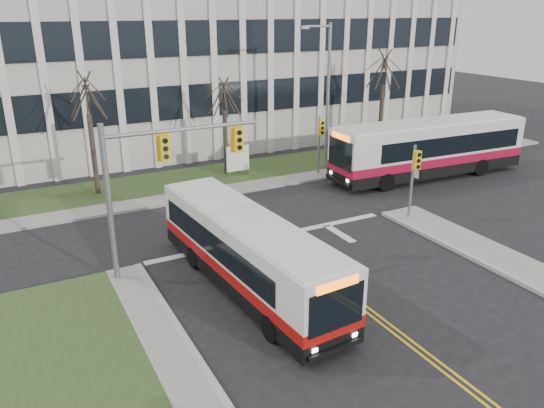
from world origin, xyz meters
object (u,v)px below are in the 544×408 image
at_px(bus_main, 248,254).
at_px(bus_cross, 429,150).
at_px(directory_sign, 238,159).
at_px(streetlight, 326,90).

relative_size(bus_main, bus_cross, 0.82).
bearing_deg(directory_sign, streetlight, -13.23).
height_order(bus_main, bus_cross, bus_cross).
xyz_separation_m(streetlight, directory_sign, (-5.53, 1.30, -4.02)).
height_order(streetlight, bus_cross, streetlight).
distance_m(directory_sign, bus_main, 14.25).
relative_size(directory_sign, bus_cross, 0.15).
xyz_separation_m(bus_main, bus_cross, (16.09, 7.67, 0.31)).
height_order(directory_sign, bus_cross, bus_cross).
bearing_deg(streetlight, bus_main, -133.03).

